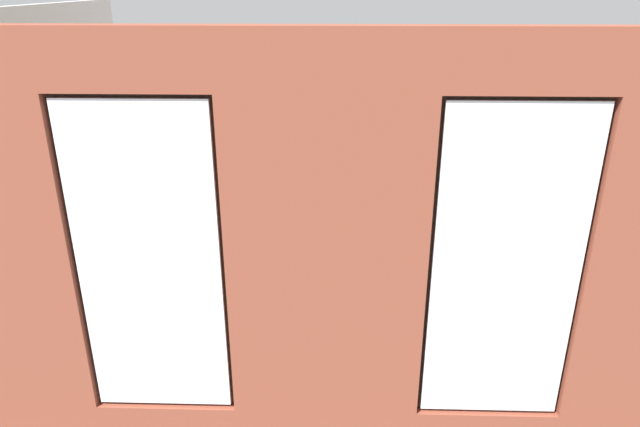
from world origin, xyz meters
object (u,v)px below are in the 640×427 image
(remote_silver, at_px, (259,272))
(cup_ceramic, at_px, (283,261))
(potted_plant_corner_near_left, at_px, (512,186))
(couch_by_window, at_px, (225,379))
(candle_jar, at_px, (307,269))
(potted_plant_near_tv, at_px, (85,296))
(remote_gray, at_px, (298,268))
(coffee_table, at_px, (298,272))
(potted_plant_by_left_couch, at_px, (487,225))
(remote_black, at_px, (333,263))
(potted_plant_mid_room_small, at_px, (379,249))
(couch_left, at_px, (553,280))
(media_console, at_px, (83,277))
(tv_flatscreen, at_px, (73,223))

(remote_silver, bearing_deg, cup_ceramic, 148.28)
(potted_plant_corner_near_left, bearing_deg, couch_by_window, 49.49)
(candle_jar, relative_size, potted_plant_corner_near_left, 0.11)
(remote_silver, xyz_separation_m, potted_plant_near_tv, (1.55, 0.98, 0.24))
(cup_ceramic, relative_size, potted_plant_near_tv, 0.08)
(potted_plant_near_tv, bearing_deg, remote_gray, -151.03)
(coffee_table, bearing_deg, potted_plant_by_left_couch, -149.64)
(remote_black, bearing_deg, remote_silver, -124.59)
(potted_plant_mid_room_small, bearing_deg, candle_jar, 42.48)
(couch_by_window, bearing_deg, potted_plant_near_tv, -27.05)
(couch_left, xyz_separation_m, remote_black, (2.51, -0.12, 0.12))
(remote_silver, relative_size, potted_plant_near_tv, 0.16)
(potted_plant_by_left_couch, bearing_deg, remote_black, 32.34)
(coffee_table, bearing_deg, media_console, 0.00)
(remote_gray, xyz_separation_m, potted_plant_near_tv, (1.98, 1.10, 0.24))
(couch_left, xyz_separation_m, potted_plant_by_left_couch, (0.40, -1.46, 0.05))
(potted_plant_by_left_couch, height_order, potted_plant_corner_near_left, potted_plant_corner_near_left)
(couch_by_window, height_order, couch_left, same)
(couch_by_window, height_order, media_console, couch_by_window)
(couch_by_window, bearing_deg, potted_plant_by_left_couch, -132.31)
(remote_gray, distance_m, potted_plant_near_tv, 2.28)
(remote_gray, relative_size, media_console, 0.13)
(coffee_table, distance_m, remote_silver, 0.46)
(potted_plant_corner_near_left, distance_m, potted_plant_mid_room_small, 2.68)
(tv_flatscreen, bearing_deg, couch_by_window, 137.51)
(potted_plant_near_tv, height_order, potted_plant_by_left_couch, potted_plant_near_tv)
(couch_left, distance_m, media_console, 5.45)
(remote_gray, bearing_deg, remote_silver, 103.22)
(couch_left, height_order, potted_plant_corner_near_left, potted_plant_corner_near_left)
(remote_black, xyz_separation_m, tv_flatscreen, (2.93, 0.13, 0.53))
(remote_gray, distance_m, media_console, 2.54)
(couch_by_window, bearing_deg, coffee_table, -105.40)
(coffee_table, xyz_separation_m, potted_plant_near_tv, (1.98, 1.10, 0.30))
(couch_by_window, xyz_separation_m, tv_flatscreen, (2.02, -1.85, 0.64))
(coffee_table, xyz_separation_m, potted_plant_corner_near_left, (-3.07, -2.33, 0.27))
(coffee_table, relative_size, potted_plant_by_left_couch, 2.77)
(potted_plant_by_left_couch, bearing_deg, couch_left, 105.29)
(remote_gray, relative_size, remote_silver, 1.00)
(potted_plant_corner_near_left, bearing_deg, candle_jar, 39.65)
(potted_plant_corner_near_left, bearing_deg, remote_silver, 34.97)
(coffee_table, xyz_separation_m, potted_plant_mid_room_small, (-0.98, -0.68, -0.02))
(candle_jar, xyz_separation_m, tv_flatscreen, (2.64, -0.12, 0.48))
(candle_jar, xyz_separation_m, remote_black, (-0.29, -0.25, -0.04))
(remote_black, xyz_separation_m, potted_plant_mid_room_small, (-0.58, -0.54, -0.08))
(candle_jar, relative_size, tv_flatscreen, 0.09)
(media_console, bearing_deg, tv_flatscreen, -90.00)
(remote_black, relative_size, potted_plant_corner_near_left, 0.17)
(couch_left, height_order, tv_flatscreen, tv_flatscreen)
(coffee_table, bearing_deg, tv_flatscreen, -0.06)
(candle_jar, distance_m, media_console, 2.65)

